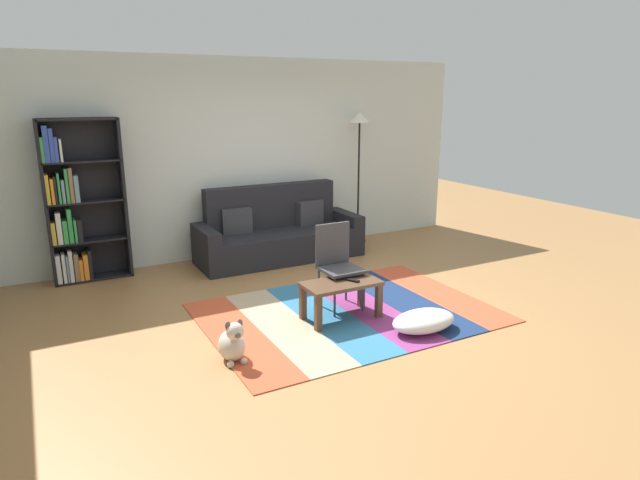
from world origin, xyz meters
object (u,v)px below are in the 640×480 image
object	(u,v)px
pouf	(424,321)
standing_lamp	(359,135)
folding_chair	(337,259)
dog	(232,343)
tv_remote	(352,280)
coffee_table	(341,289)
bookshelf	(76,207)
couch	(278,234)

from	to	relation	value
pouf	standing_lamp	xyz separation A→B (m)	(1.20, 3.10, 1.52)
standing_lamp	folding_chair	size ratio (longest dim) A/B	2.17
dog	tv_remote	distance (m)	1.43
coffee_table	folding_chair	distance (m)	0.40
coffee_table	folding_chair	size ratio (longest dim) A/B	0.86
dog	tv_remote	size ratio (longest dim) A/B	2.65
coffee_table	tv_remote	world-z (taller)	tv_remote
bookshelf	tv_remote	bearing A→B (deg)	-48.42
bookshelf	coffee_table	world-z (taller)	bookshelf
pouf	folding_chair	size ratio (longest dim) A/B	0.75
dog	standing_lamp	world-z (taller)	standing_lamp
standing_lamp	tv_remote	world-z (taller)	standing_lamp
couch	dog	xyz separation A→B (m)	(-1.58, -2.59, -0.18)
bookshelf	coffee_table	distance (m)	3.39
couch	tv_remote	world-z (taller)	couch
dog	folding_chair	bearing A→B (deg)	24.87
bookshelf	folding_chair	size ratio (longest dim) A/B	2.17
folding_chair	standing_lamp	bearing A→B (deg)	79.80
dog	couch	bearing A→B (deg)	58.54
dog	coffee_table	bearing A→B (deg)	14.73
coffee_table	dog	size ratio (longest dim) A/B	1.95
coffee_table	couch	bearing A→B (deg)	82.12
pouf	coffee_table	bearing A→B (deg)	130.52
standing_lamp	folding_chair	bearing A→B (deg)	-126.99
couch	coffee_table	xyz separation A→B (m)	(-0.31, -2.25, -0.02)
coffee_table	tv_remote	size ratio (longest dim) A/B	5.18
bookshelf	dog	xyz separation A→B (m)	(0.90, -2.87, -0.75)
bookshelf	folding_chair	world-z (taller)	bookshelf
couch	folding_chair	bearing A→B (deg)	-95.35
bookshelf	folding_chair	xyz separation A→B (m)	(2.30, -2.22, -0.38)
dog	tv_remote	world-z (taller)	tv_remote
coffee_table	standing_lamp	distance (m)	3.29
pouf	dog	size ratio (longest dim) A/B	1.69
folding_chair	pouf	bearing A→B (deg)	-39.67
bookshelf	standing_lamp	size ratio (longest dim) A/B	1.00
couch	pouf	xyz separation A→B (m)	(0.23, -2.89, -0.23)
coffee_table	tv_remote	xyz separation A→B (m)	(0.11, -0.04, 0.09)
bookshelf	dog	distance (m)	3.10
bookshelf	folding_chair	distance (m)	3.22
tv_remote	standing_lamp	bearing A→B (deg)	28.20
coffee_table	pouf	xyz separation A→B (m)	(0.55, -0.64, -0.21)
dog	standing_lamp	distance (m)	4.37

